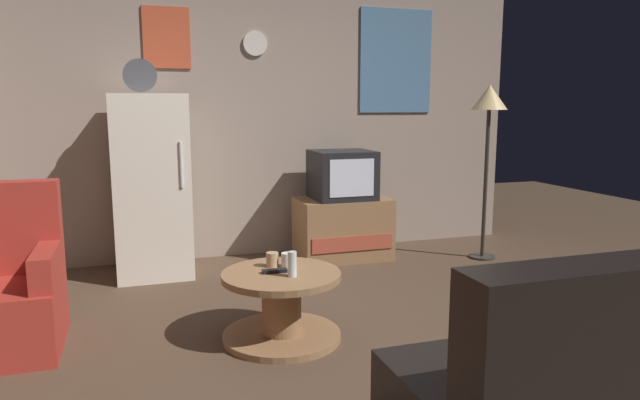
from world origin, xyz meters
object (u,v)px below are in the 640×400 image
Objects in this scene: tv_stand at (343,228)px; mug_ceramic_tan at (272,260)px; coffee_table at (282,306)px; remote_control at (275,271)px; crt_tv at (342,175)px; fridge at (152,186)px; standing_lamp at (489,111)px; couch at (620,391)px; mug_ceramic_white at (287,260)px; wine_glass at (292,264)px.

tv_stand is 1.84m from mug_ceramic_tan.
tv_stand is 9.33× the size of mug_ceramic_tan.
coffee_table is 4.80× the size of remote_control.
tv_stand is at bearing 5.93° from crt_tv.
fridge is at bearing 114.21° from remote_control.
crt_tv is 6.00× the size of mug_ceramic_tan.
standing_lamp is at bearing -17.75° from crt_tv.
fridge is 3.68m from couch.
fridge reaches higher than coffee_table.
fridge reaches higher than crt_tv.
couch is (0.99, -1.62, -0.12)m from remote_control.
mug_ceramic_white is at bearing -152.16° from standing_lamp.
coffee_table is (0.68, -1.66, -0.54)m from fridge.
tv_stand is 9.33× the size of mug_ceramic_white.
standing_lamp is at bearing 29.07° from coffee_table.
standing_lamp reaches higher than crt_tv.
tv_stand is at bearing 60.71° from remote_control.
fridge is at bearing 179.86° from tv_stand.
mug_ceramic_tan is at bearing -66.61° from fridge.
couch is at bearing -63.51° from fridge.
couch reaches higher than tv_stand.
mug_ceramic_white is (0.74, -1.56, -0.29)m from fridge.
crt_tv is at bearing 58.94° from coffee_table.
wine_glass is (0.72, -1.76, -0.26)m from fridge.
fridge is 1.04× the size of couch.
wine_glass is at bearing -75.24° from mug_ceramic_tan.
couch is (0.95, -1.61, 0.10)m from coffee_table.
mug_ceramic_tan is (-2.27, -1.12, -0.89)m from standing_lamp.
remote_control is (0.64, -1.65, -0.32)m from fridge.
crt_tv is at bearing 61.48° from wine_glass.
mug_ceramic_white reaches higher than coffee_table.
fridge reaches higher than remote_control.
coffee_table is at bearing -80.71° from mug_ceramic_tan.
mug_ceramic_tan is at bearing -153.85° from standing_lamp.
mug_ceramic_tan is at bearing 156.05° from mug_ceramic_white.
coffee_table is at bearing -121.28° from tv_stand.
crt_tv is at bearing 56.16° from mug_ceramic_tan.
fridge is 1.87m from coffee_table.
crt_tv is 6.00× the size of mug_ceramic_white.
fridge is 11.80× the size of remote_control.
crt_tv is 2.02m from wine_glass.
fridge is 19.67× the size of mug_ceramic_tan.
tv_stand is 2.01m from wine_glass.
mug_ceramic_white is 1.93m from couch.
crt_tv is (-0.01, -0.00, 0.50)m from tv_stand.
couch is at bearing -60.93° from mug_ceramic_tan.
fridge is 2.46× the size of coffee_table.
wine_glass is at bearing 121.05° from couch.
remote_control is (-0.02, -0.13, -0.03)m from mug_ceramic_tan.
standing_lamp is 2.77m from remote_control.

